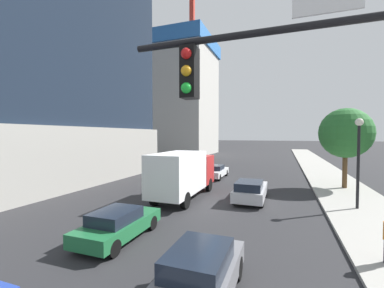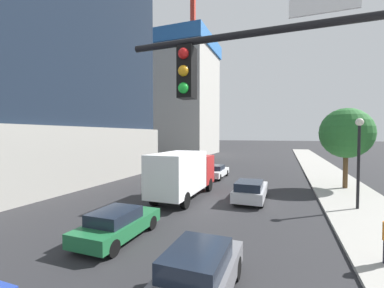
% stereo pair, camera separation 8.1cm
% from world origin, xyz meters
% --- Properties ---
extents(sidewalk, '(4.36, 120.00, 0.15)m').
position_xyz_m(sidewalk, '(8.59, 20.00, 0.07)').
color(sidewalk, '#9E9B93').
rests_on(sidewalk, ground).
extents(construction_building, '(16.54, 16.70, 35.40)m').
position_xyz_m(construction_building, '(-17.81, 54.22, 14.59)').
color(construction_building, '#B2AFA8').
rests_on(construction_building, ground).
extents(traffic_light_pole, '(5.80, 0.48, 6.82)m').
position_xyz_m(traffic_light_pole, '(4.94, 4.85, 4.81)').
color(traffic_light_pole, black).
rests_on(traffic_light_pole, sidewalk).
extents(street_lamp, '(0.44, 0.44, 5.24)m').
position_xyz_m(street_lamp, '(8.25, 16.87, 3.63)').
color(street_lamp, black).
rests_on(street_lamp, sidewalk).
extents(street_tree, '(4.01, 4.01, 6.44)m').
position_xyz_m(street_tree, '(8.84, 23.12, 4.57)').
color(street_tree, brown).
rests_on(street_tree, sidewalk).
extents(car_white, '(1.76, 4.59, 1.32)m').
position_xyz_m(car_white, '(-2.38, 24.87, 0.66)').
color(car_white, silver).
rests_on(car_white, ground).
extents(car_gray, '(1.75, 4.07, 1.46)m').
position_xyz_m(car_gray, '(2.11, 6.16, 0.74)').
color(car_gray, slate).
rests_on(car_gray, ground).
extents(car_silver, '(1.91, 4.59, 1.43)m').
position_xyz_m(car_silver, '(2.11, 17.00, 0.71)').
color(car_silver, '#B7B7BC').
rests_on(car_silver, ground).
extents(car_green, '(1.80, 4.14, 1.31)m').
position_xyz_m(car_green, '(-2.38, 8.73, 0.66)').
color(car_green, '#1E6638').
rests_on(car_green, ground).
extents(box_truck, '(2.38, 7.33, 3.25)m').
position_xyz_m(box_truck, '(-2.38, 16.02, 1.83)').
color(box_truck, '#B21E1E').
rests_on(box_truck, ground).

